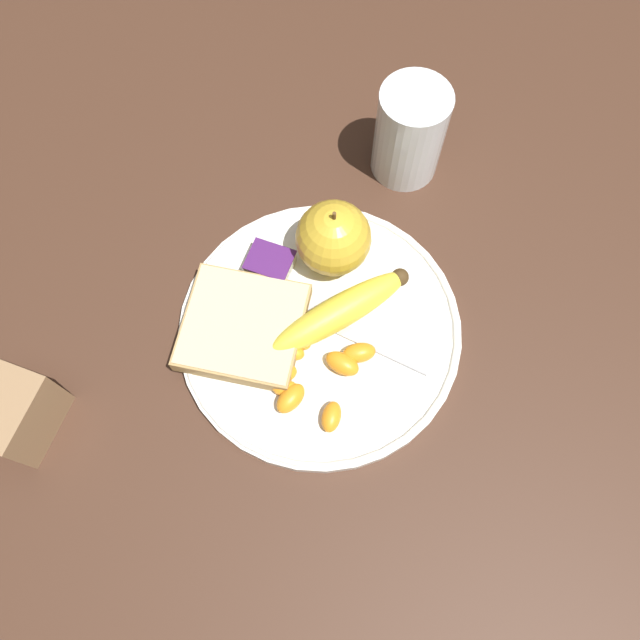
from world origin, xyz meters
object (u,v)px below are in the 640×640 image
apple (333,238)px  bread_slice (243,327)px  fork (340,331)px  jam_packet (270,264)px  condiment_caddy (6,411)px  juice_glass (409,135)px  banana (341,311)px  plate (320,329)px

apple → bread_slice: (0.05, 0.11, -0.03)m
fork → bread_slice: bearing=26.3°
jam_packet → condiment_caddy: bearing=53.7°
jam_packet → juice_glass: bearing=-116.3°
fork → condiment_caddy: size_ratio=2.20×
bread_slice → fork: size_ratio=0.80×
jam_packet → apple: bearing=-146.9°
banana → fork: banana is taller
fork → plate: bearing=14.4°
apple → fork: apple is taller
juice_glass → bread_slice: size_ratio=0.85×
condiment_caddy → bread_slice: bearing=-137.5°
jam_packet → condiment_caddy: size_ratio=0.61×
plate → condiment_caddy: size_ratio=3.84×
juice_glass → banana: (0.00, 0.21, -0.02)m
apple → bread_slice: size_ratio=0.65×
apple → bread_slice: 0.12m
jam_packet → banana: bearing=162.7°
jam_packet → bread_slice: bearing=90.6°
plate → apple: (0.02, -0.08, 0.04)m
plate → juice_glass: juice_glass is taller
plate → fork: bearing=-172.0°
banana → condiment_caddy: 0.32m
apple → jam_packet: apple is taller
juice_glass → banana: 0.21m
plate → banana: banana is taller
juice_glass → jam_packet: juice_glass is taller
banana → bread_slice: banana is taller
fork → juice_glass: bearing=-83.3°
bread_slice → jam_packet: (0.00, -0.07, -0.00)m
plate → jam_packet: 0.08m
juice_glass → bread_slice: 0.27m
banana → jam_packet: (0.09, -0.03, -0.01)m
juice_glass → condiment_caddy: juice_glass is taller
banana → juice_glass: bearing=-90.9°
apple → jam_packet: bearing=33.1°
juice_glass → plate: bearing=85.3°
plate → bread_slice: 0.08m
juice_glass → bread_slice: (0.09, 0.25, -0.03)m
banana → condiment_caddy: size_ratio=1.96×
fork → condiment_caddy: (0.26, 0.19, 0.02)m
plate → juice_glass: (-0.02, -0.22, 0.04)m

